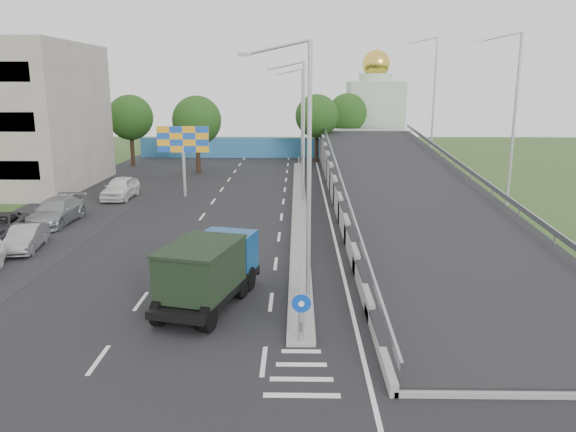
{
  "coord_description": "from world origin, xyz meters",
  "views": [
    {
      "loc": [
        -0.15,
        -15.31,
        8.63
      ],
      "look_at": [
        -0.61,
        12.04,
        2.2
      ],
      "focal_mm": 35.0,
      "sensor_mm": 36.0,
      "label": 1
    }
  ],
  "objects_px": {
    "lamp_post_near": "(304,160)",
    "billboard": "(183,143)",
    "parked_car_c": "(0,226)",
    "church": "(375,110)",
    "parked_car_b": "(26,238)",
    "lamp_post_far": "(300,111)",
    "sign_bollard": "(301,317)",
    "parked_car_e": "(120,188)",
    "dump_truck": "(209,269)",
    "lamp_post_mid": "(301,124)",
    "parked_car_d": "(56,211)"
  },
  "relations": [
    {
      "from": "lamp_post_near",
      "to": "lamp_post_far",
      "type": "relative_size",
      "value": 1.0
    },
    {
      "from": "sign_bollard",
      "to": "dump_truck",
      "type": "relative_size",
      "value": 0.26
    },
    {
      "from": "lamp_post_far",
      "to": "dump_truck",
      "type": "relative_size",
      "value": 1.55
    },
    {
      "from": "lamp_post_mid",
      "to": "dump_truck",
      "type": "height_order",
      "value": "lamp_post_mid"
    },
    {
      "from": "dump_truck",
      "to": "parked_car_c",
      "type": "relative_size",
      "value": 1.36
    },
    {
      "from": "church",
      "to": "parked_car_c",
      "type": "relative_size",
      "value": 2.9
    },
    {
      "from": "billboard",
      "to": "parked_car_d",
      "type": "height_order",
      "value": "billboard"
    },
    {
      "from": "lamp_post_far",
      "to": "parked_car_d",
      "type": "height_order",
      "value": "lamp_post_far"
    },
    {
      "from": "lamp_post_mid",
      "to": "church",
      "type": "xyz_separation_m",
      "value": [
        9.89,
        34.0,
        -0.5
      ]
    },
    {
      "from": "dump_truck",
      "to": "parked_car_e",
      "type": "height_order",
      "value": "dump_truck"
    },
    {
      "from": "billboard",
      "to": "church",
      "type": "bearing_deg",
      "value": 59.3
    },
    {
      "from": "sign_bollard",
      "to": "lamp_post_near",
      "type": "bearing_deg",
      "value": 88.36
    },
    {
      "from": "sign_bollard",
      "to": "parked_car_d",
      "type": "distance_m",
      "value": 22.85
    },
    {
      "from": "sign_bollard",
      "to": "lamp_post_far",
      "type": "relative_size",
      "value": 0.17
    },
    {
      "from": "church",
      "to": "dump_truck",
      "type": "bearing_deg",
      "value": -104.13
    },
    {
      "from": "lamp_post_far",
      "to": "parked_car_e",
      "type": "relative_size",
      "value": 2.04
    },
    {
      "from": "billboard",
      "to": "parked_car_e",
      "type": "relative_size",
      "value": 1.12
    },
    {
      "from": "dump_truck",
      "to": "parked_car_b",
      "type": "distance_m",
      "value": 13.27
    },
    {
      "from": "parked_car_c",
      "to": "billboard",
      "type": "bearing_deg",
      "value": 48.08
    },
    {
      "from": "lamp_post_mid",
      "to": "parked_car_b",
      "type": "distance_m",
      "value": 20.16
    },
    {
      "from": "parked_car_c",
      "to": "parked_car_d",
      "type": "distance_m",
      "value": 3.73
    },
    {
      "from": "billboard",
      "to": "parked_car_e",
      "type": "distance_m",
      "value": 5.94
    },
    {
      "from": "sign_bollard",
      "to": "lamp_post_far",
      "type": "bearing_deg",
      "value": 89.86
    },
    {
      "from": "parked_car_d",
      "to": "parked_car_e",
      "type": "distance_m",
      "value": 8.22
    },
    {
      "from": "lamp_post_near",
      "to": "billboard",
      "type": "height_order",
      "value": "lamp_post_near"
    },
    {
      "from": "church",
      "to": "sign_bollard",
      "type": "bearing_deg",
      "value": -99.81
    },
    {
      "from": "dump_truck",
      "to": "parked_car_b",
      "type": "xyz_separation_m",
      "value": [
        -10.98,
        7.4,
        -0.83
      ]
    },
    {
      "from": "church",
      "to": "parked_car_d",
      "type": "distance_m",
      "value": 48.43
    },
    {
      "from": "parked_car_c",
      "to": "church",
      "type": "bearing_deg",
      "value": 50.7
    },
    {
      "from": "lamp_post_near",
      "to": "lamp_post_mid",
      "type": "height_order",
      "value": "same"
    },
    {
      "from": "parked_car_e",
      "to": "lamp_post_near",
      "type": "bearing_deg",
      "value": -55.97
    },
    {
      "from": "lamp_post_mid",
      "to": "dump_truck",
      "type": "distance_m",
      "value": 20.97
    },
    {
      "from": "lamp_post_near",
      "to": "parked_car_c",
      "type": "bearing_deg",
      "value": 150.61
    },
    {
      "from": "lamp_post_near",
      "to": "billboard",
      "type": "bearing_deg",
      "value": 112.49
    },
    {
      "from": "lamp_post_mid",
      "to": "parked_car_e",
      "type": "xyz_separation_m",
      "value": [
        -13.93,
        1.09,
        -4.97
      ]
    },
    {
      "from": "lamp_post_near",
      "to": "parked_car_b",
      "type": "relative_size",
      "value": 2.48
    },
    {
      "from": "dump_truck",
      "to": "parked_car_d",
      "type": "relative_size",
      "value": 1.18
    },
    {
      "from": "parked_car_b",
      "to": "parked_car_c",
      "type": "height_order",
      "value": "parked_car_b"
    },
    {
      "from": "parked_car_e",
      "to": "lamp_post_far",
      "type": "bearing_deg",
      "value": 54.19
    },
    {
      "from": "lamp_post_mid",
      "to": "lamp_post_far",
      "type": "distance_m",
      "value": 20.0
    },
    {
      "from": "lamp_post_near",
      "to": "church",
      "type": "bearing_deg",
      "value": 79.62
    },
    {
      "from": "billboard",
      "to": "parked_car_b",
      "type": "distance_m",
      "value": 16.19
    },
    {
      "from": "lamp_post_far",
      "to": "parked_car_b",
      "type": "distance_m",
      "value": 36.29
    },
    {
      "from": "sign_bollard",
      "to": "lamp_post_far",
      "type": "height_order",
      "value": "lamp_post_far"
    },
    {
      "from": "lamp_post_near",
      "to": "parked_car_e",
      "type": "distance_m",
      "value": 25.76
    },
    {
      "from": "lamp_post_far",
      "to": "church",
      "type": "bearing_deg",
      "value": 54.76
    },
    {
      "from": "dump_truck",
      "to": "lamp_post_near",
      "type": "bearing_deg",
      "value": 17.28
    },
    {
      "from": "parked_car_b",
      "to": "lamp_post_far",
      "type": "bearing_deg",
      "value": 57.14
    },
    {
      "from": "lamp_post_mid",
      "to": "parked_car_c",
      "type": "height_order",
      "value": "lamp_post_mid"
    },
    {
      "from": "parked_car_b",
      "to": "lamp_post_mid",
      "type": "bearing_deg",
      "value": 32.27
    }
  ]
}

